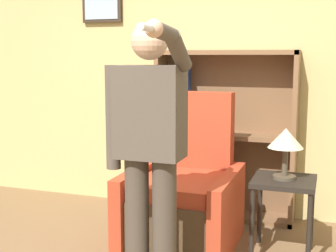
% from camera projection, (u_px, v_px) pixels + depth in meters
% --- Properties ---
extents(wall_back, '(8.00, 0.11, 2.80)m').
position_uv_depth(wall_back, '(206.00, 64.00, 4.39)').
color(wall_back, tan).
rests_on(wall_back, ground_plane).
extents(bookcase, '(1.27, 0.28, 1.53)m').
position_uv_depth(bookcase, '(209.00, 135.00, 4.32)').
color(bookcase, brown).
rests_on(bookcase, ground_plane).
extents(armchair, '(0.83, 0.91, 1.19)m').
position_uv_depth(armchair, '(185.00, 198.00, 3.70)').
color(armchair, '#4C3823').
rests_on(armchair, ground_plane).
extents(person_standing, '(0.55, 0.78, 1.67)m').
position_uv_depth(person_standing, '(149.00, 144.00, 2.81)').
color(person_standing, '#473D33').
rests_on(person_standing, ground_plane).
extents(side_table, '(0.45, 0.45, 0.59)m').
position_uv_depth(side_table, '(284.00, 192.00, 3.42)').
color(side_table, black).
rests_on(side_table, ground_plane).
extents(table_lamp, '(0.26, 0.26, 0.37)m').
position_uv_depth(table_lamp, '(286.00, 142.00, 3.37)').
color(table_lamp, '#4C4233').
rests_on(table_lamp, side_table).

